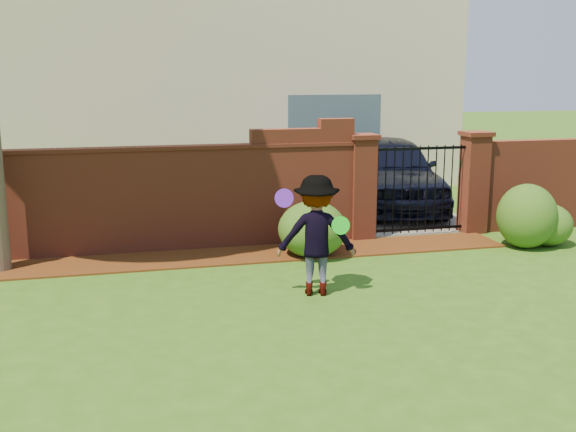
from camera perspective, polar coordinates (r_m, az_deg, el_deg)
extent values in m
cube|color=#2E5615|center=(8.07, -0.34, -9.50)|extent=(80.00, 80.00, 0.01)
cube|color=#3E1E0B|center=(11.07, -9.27, -3.59)|extent=(11.10, 1.08, 0.03)
cube|color=maroon|center=(11.50, -15.66, 0.98)|extent=(8.70, 0.25, 1.70)
cube|color=maroon|center=(11.77, 1.19, 6.58)|extent=(1.80, 0.25, 0.30)
cube|color=maroon|center=(11.92, 4.01, 7.73)|extent=(0.60, 0.25, 0.16)
cube|color=maroon|center=(11.37, -15.91, 5.34)|extent=(8.70, 0.31, 0.06)
cube|color=maroon|center=(14.22, 22.27, 2.56)|extent=(4.00, 0.25, 1.70)
cube|color=maroon|center=(12.22, 6.16, 2.22)|extent=(0.42, 0.42, 1.80)
cube|color=maroon|center=(12.10, 6.26, 6.61)|extent=(0.50, 0.50, 0.08)
cube|color=maroon|center=(13.14, 15.21, 2.55)|extent=(0.42, 0.42, 1.80)
cube|color=maroon|center=(13.02, 15.44, 6.63)|extent=(0.50, 0.50, 0.08)
cylinder|color=black|center=(12.33, 7.42, 2.04)|extent=(0.02, 0.02, 1.60)
cylinder|color=black|center=(12.39, 8.12, 2.07)|extent=(0.02, 0.02, 1.60)
cylinder|color=black|center=(12.45, 8.81, 2.09)|extent=(0.02, 0.02, 1.60)
cylinder|color=black|center=(12.52, 9.49, 2.12)|extent=(0.02, 0.02, 1.60)
cylinder|color=black|center=(12.58, 10.17, 2.15)|extent=(0.02, 0.02, 1.60)
cylinder|color=black|center=(12.65, 10.84, 2.17)|extent=(0.02, 0.02, 1.60)
cylinder|color=black|center=(12.72, 11.50, 2.20)|extent=(0.02, 0.02, 1.60)
cylinder|color=black|center=(12.79, 12.16, 2.22)|extent=(0.02, 0.02, 1.60)
cylinder|color=black|center=(12.86, 12.81, 2.25)|extent=(0.02, 0.02, 1.60)
cylinder|color=black|center=(12.93, 13.45, 2.27)|extent=(0.02, 0.02, 1.60)
cylinder|color=black|center=(13.01, 14.08, 2.29)|extent=(0.02, 0.02, 1.60)
cube|color=black|center=(12.79, 10.71, -1.05)|extent=(1.78, 0.03, 0.05)
cube|color=black|center=(12.55, 10.97, 5.55)|extent=(1.78, 0.03, 0.05)
cube|color=slate|center=(16.45, 4.90, 1.58)|extent=(3.20, 8.00, 0.01)
cube|color=beige|center=(19.50, -5.99, 12.01)|extent=(12.00, 6.00, 6.00)
cube|color=#384C5B|center=(17.27, 3.84, 6.09)|extent=(2.40, 0.12, 2.40)
imported|color=black|center=(14.94, 8.53, 3.53)|extent=(2.64, 4.95, 1.60)
ellipsoid|color=#204F17|center=(11.05, 2.04, -1.11)|extent=(1.11, 1.11, 0.91)
ellipsoid|color=#204F17|center=(12.27, 19.28, -0.01)|extent=(1.00, 1.00, 1.10)
ellipsoid|color=#204F17|center=(12.60, 20.86, -0.69)|extent=(0.82, 0.82, 0.73)
imported|color=gray|center=(9.09, 2.35, -1.67)|extent=(1.16, 0.82, 1.62)
cylinder|color=#561CB4|center=(8.98, -0.32, 1.50)|extent=(0.26, 0.16, 0.25)
cylinder|color=#1BCF1E|center=(8.95, 4.41, -0.79)|extent=(0.25, 0.07, 0.24)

